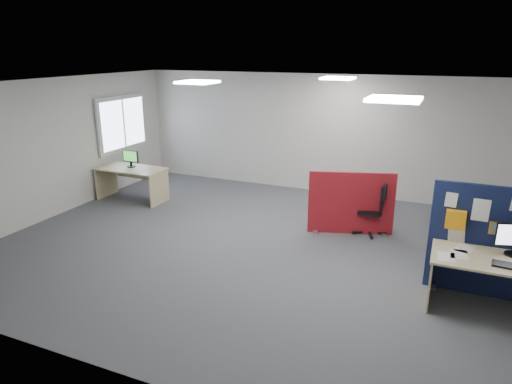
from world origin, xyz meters
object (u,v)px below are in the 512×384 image
(monitor_second, at_px, (131,158))
(office_chair, at_px, (377,206))
(navy_divider, at_px, (503,244))
(red_divider, at_px, (351,204))
(second_desk, at_px, (133,176))

(monitor_second, relative_size, office_chair, 0.43)
(navy_divider, xyz_separation_m, red_divider, (-2.29, 1.46, -0.22))
(navy_divider, relative_size, office_chair, 1.98)
(navy_divider, relative_size, red_divider, 1.28)
(monitor_second, bearing_deg, second_desk, -39.17)
(second_desk, bearing_deg, monitor_second, 136.47)
(red_divider, xyz_separation_m, monitor_second, (-4.90, 0.11, 0.38))
(second_desk, bearing_deg, office_chair, 1.06)
(navy_divider, distance_m, red_divider, 2.73)
(second_desk, bearing_deg, red_divider, -0.57)
(navy_divider, xyz_separation_m, office_chair, (-1.87, 1.60, -0.24))
(monitor_second, bearing_deg, office_chair, 4.78)
(second_desk, xyz_separation_m, monitor_second, (-0.06, 0.06, 0.39))
(navy_divider, height_order, office_chair, navy_divider)
(red_divider, relative_size, monitor_second, 3.58)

